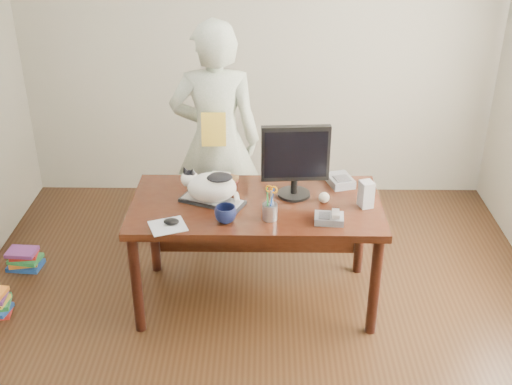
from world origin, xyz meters
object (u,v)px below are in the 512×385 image
Objects in this scene: desk at (256,217)px; mouse at (171,222)px; monitor at (295,158)px; calculator at (340,181)px; cat at (210,186)px; person at (216,141)px; keyboard at (212,201)px; coffee_mug at (226,214)px; phone at (330,218)px; baseball at (324,197)px; speaker at (366,194)px; pen_cup at (270,210)px; book_pile_b at (24,259)px; book_stack at (222,180)px.

desk is 14.56× the size of mouse.
monitor is 4.46× the size of mouse.
cat is at bearing -179.19° from calculator.
keyboard is at bearing 89.87° from person.
coffee_mug is 0.71× the size of phone.
baseball is (0.43, -0.07, 0.18)m from desk.
monitor is at bearing 131.52° from person.
speaker is (1.19, 0.25, 0.06)m from mouse.
monitor is (0.54, 0.09, 0.16)m from cat.
pen_cup is 1.25× the size of phone.
pen_cup is (0.38, -0.21, -0.06)m from cat.
person is at bearing 138.41° from calculator.
book_pile_b is at bearing -171.17° from keyboard.
cat reaches higher than pen_cup.
phone reaches higher than book_stack.
coffee_mug is 0.90m from speaker.
keyboard is 0.68m from person.
monitor is 3.74× the size of coffee_mug.
desk is 6.95× the size of calculator.
coffee_mug is 0.90m from calculator.
coffee_mug is 0.57× the size of calculator.
desk is 9.32× the size of speaker.
mouse is 0.98m from baseball.
monitor reaches higher than cat.
speaker reaches higher than mouse.
keyboard reaches higher than book_pile_b.
pen_cup is 1.01× the size of calculator.
monitor is 2.11× the size of pen_cup.
mouse is 0.48× the size of calculator.
speaker is at bearing -10.49° from baseball.
calculator is 2.39m from book_pile_b.
keyboard is 0.36m from mouse.
pen_cup is 0.27m from coffee_mug.
person is at bearing 126.52° from speaker.
speaker is 2.48× the size of baseball.
pen_cup reaches higher than mouse.
speaker is at bearing 20.54° from cat.
cat is at bearing 88.79° from person.
cat is at bearing 159.91° from speaker.
desk is at bearing 38.86° from keyboard.
cat reaches higher than book_stack.
person is (-0.86, 0.40, 0.11)m from calculator.
cat is at bearing 167.67° from phone.
calculator is at bearing 5.77° from mouse.
phone reaches higher than calculator.
pen_cup reaches higher than calculator.
pen_cup reaches higher than baseball.
coffee_mug reaches higher than keyboard.
desk is 0.36m from pen_cup.
monitor is at bearing 61.70° from pen_cup.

